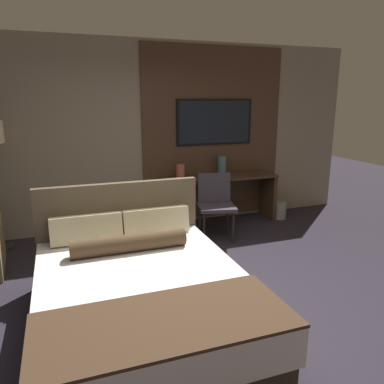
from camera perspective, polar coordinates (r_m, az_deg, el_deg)
The scene contains 9 objects.
ground_plane at distance 3.77m, azimuth 1.05°, elevation -17.12°, with size 16.00×16.00×0.00m, color #28232D.
wall_back_tv_panel at distance 5.79m, azimuth -6.61°, elevation 8.46°, with size 7.20×0.09×2.80m.
bed at distance 3.41m, azimuth -7.86°, elevation -15.01°, with size 1.74×2.23×1.08m.
desk at distance 6.00m, azimuth 4.08°, elevation 0.21°, with size 1.83×0.51×0.77m.
tv at distance 6.03m, azimuth 3.46°, elevation 10.61°, with size 1.27×0.04×0.71m.
desk_chair at distance 5.34m, azimuth 3.58°, elevation -1.15°, with size 0.60×0.60×0.92m.
vase_tall at distance 6.00m, azimuth 4.60°, elevation 4.04°, with size 0.14×0.14×0.30m.
vase_short at distance 5.69m, azimuth -1.77°, elevation 3.15°, with size 0.13×0.13×0.22m.
waste_bin at distance 6.43m, azimuth 13.19°, elevation -2.73°, with size 0.22×0.22×0.28m.
Camera 1 is at (-1.16, -3.01, 1.94)m, focal length 35.00 mm.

